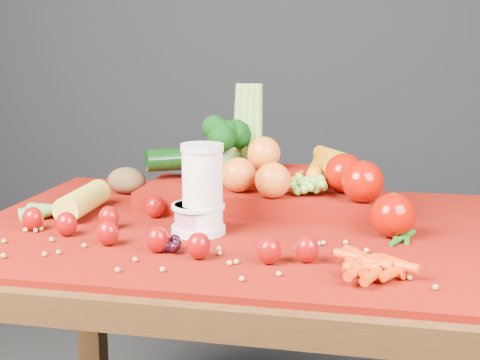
% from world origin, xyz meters
% --- Properties ---
extents(table, '(1.10, 0.80, 0.75)m').
position_xyz_m(table, '(0.00, 0.00, 0.66)').
color(table, '#32180B').
rests_on(table, ground).
extents(red_cloth, '(1.05, 0.75, 0.01)m').
position_xyz_m(red_cloth, '(0.00, 0.00, 0.76)').
color(red_cloth, '#760B03').
rests_on(red_cloth, table).
extents(milk_glass, '(0.08, 0.08, 0.17)m').
position_xyz_m(milk_glass, '(-0.05, -0.08, 0.86)').
color(milk_glass, white).
rests_on(milk_glass, red_cloth).
extents(yogurt_bowl, '(0.10, 0.10, 0.06)m').
position_xyz_m(yogurt_bowl, '(-0.06, -0.07, 0.79)').
color(yogurt_bowl, silver).
rests_on(yogurt_bowl, red_cloth).
extents(strawberry_scatter, '(0.58, 0.28, 0.05)m').
position_xyz_m(strawberry_scatter, '(-0.15, -0.14, 0.79)').
color(strawberry_scatter, '#840306').
rests_on(strawberry_scatter, red_cloth).
extents(dark_grape_cluster, '(0.06, 0.05, 0.03)m').
position_xyz_m(dark_grape_cluster, '(-0.09, -0.19, 0.78)').
color(dark_grape_cluster, black).
rests_on(dark_grape_cluster, red_cloth).
extents(soybean_scatter, '(0.84, 0.24, 0.01)m').
position_xyz_m(soybean_scatter, '(0.00, -0.20, 0.77)').
color(soybean_scatter, '#AA8049').
rests_on(soybean_scatter, red_cloth).
extents(corn_ear, '(0.19, 0.23, 0.06)m').
position_xyz_m(corn_ear, '(-0.37, -0.01, 0.78)').
color(corn_ear, gold).
rests_on(corn_ear, red_cloth).
extents(potato, '(0.09, 0.07, 0.06)m').
position_xyz_m(potato, '(-0.32, 0.22, 0.79)').
color(potato, '#51381C').
rests_on(potato, red_cloth).
extents(baby_carrot_pile, '(0.17, 0.17, 0.03)m').
position_xyz_m(baby_carrot_pile, '(0.27, -0.24, 0.78)').
color(baby_carrot_pile, red).
rests_on(baby_carrot_pile, red_cloth).
extents(green_bean_pile, '(0.14, 0.12, 0.01)m').
position_xyz_m(green_bean_pile, '(0.32, -0.01, 0.77)').
color(green_bean_pile, '#155613').
rests_on(green_bean_pile, red_cloth).
extents(produce_mound, '(0.61, 0.39, 0.27)m').
position_xyz_m(produce_mound, '(0.05, 0.15, 0.82)').
color(produce_mound, '#760B03').
rests_on(produce_mound, red_cloth).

